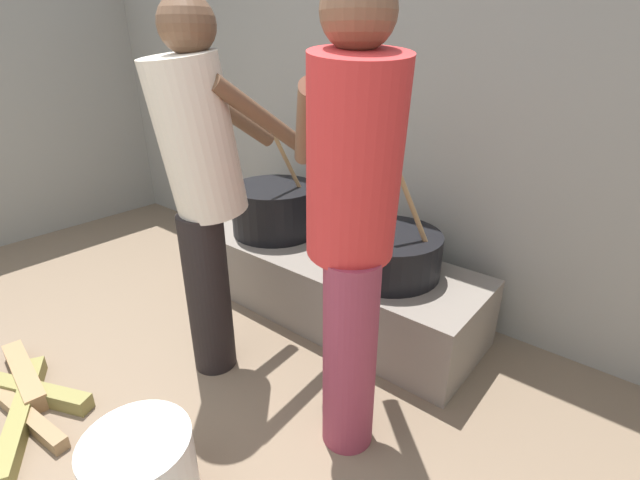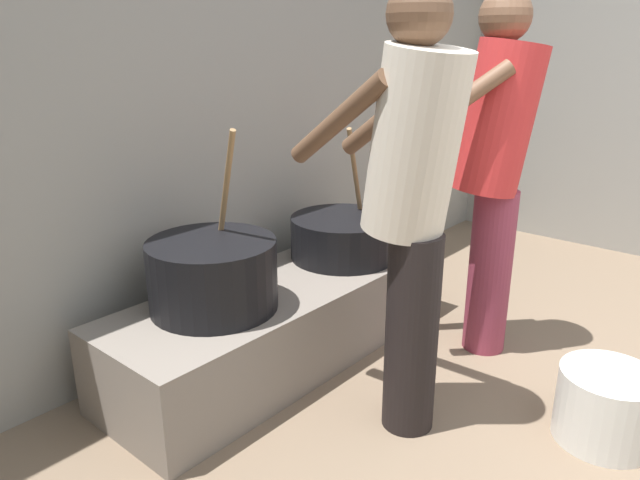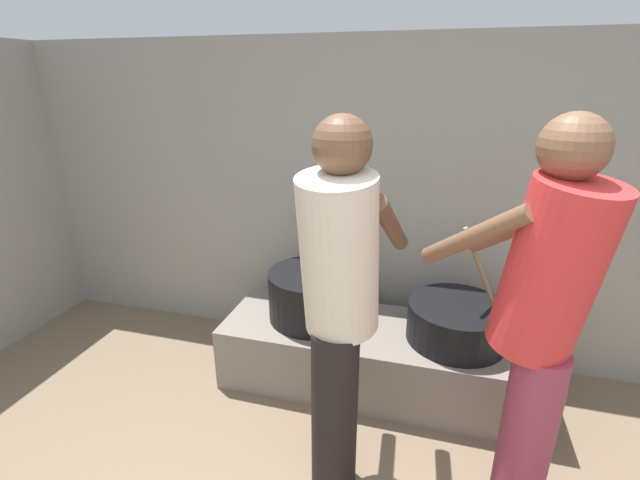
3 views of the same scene
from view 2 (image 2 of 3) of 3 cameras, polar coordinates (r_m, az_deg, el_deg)
The scene contains 7 objects.
block_enclosure_rear at distance 2.99m, azimuth -10.01°, elevation 9.80°, with size 5.53×0.20×1.98m, color gray.
hearth_ledge at distance 2.83m, azimuth -3.02°, elevation -7.50°, with size 1.83×0.60×0.38m, color slate.
cooking_pot_main at distance 2.46m, azimuth -10.31°, elevation -3.30°, with size 0.53×0.53×0.75m.
cooking_pot_secondary at distance 3.01m, azimuth 2.26°, elevation 0.29°, with size 0.53×0.53×0.67m.
cook_in_cream_shirt at distance 2.10m, azimuth 8.87°, elevation 4.61°, with size 0.40×0.71×1.63m.
cook_in_red_shirt at distance 2.76m, azimuth 16.43°, elevation 7.65°, with size 0.70×0.71×1.65m.
bucket_white_plastic at distance 2.53m, azimuth 25.91°, elevation -14.25°, with size 0.36×0.36×0.28m, color silver.
Camera 2 is at (-1.87, 0.20, 1.43)m, focal length 33.10 mm.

